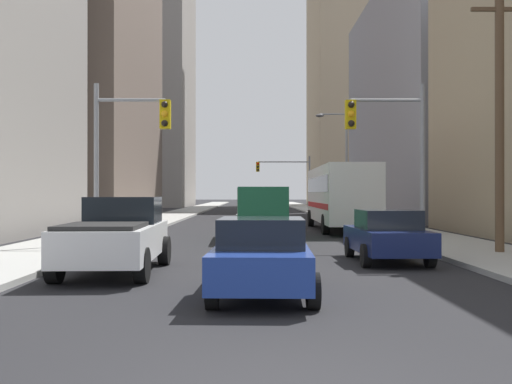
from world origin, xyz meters
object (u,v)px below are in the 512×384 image
sedan_blue (261,257)px  traffic_signal_near_right (390,139)px  city_bus (340,195)px  sedan_silver (255,217)px  cargo_van_green (261,210)px  sedan_navy (387,236)px  traffic_signal_near_left (128,139)px  pickup_truck_white (117,235)px  traffic_signal_far_right (286,174)px

sedan_blue → traffic_signal_near_right: bearing=64.9°
city_bus → sedan_silver: city_bus is taller
cargo_van_green → sedan_navy: 9.38m
sedan_blue → traffic_signal_near_left: (-4.69, 10.35, 3.22)m
sedan_silver → traffic_signal_near_right: (4.86, -9.55, 3.23)m
pickup_truck_white → traffic_signal_near_left: size_ratio=0.91×
cargo_van_green → sedan_silver: size_ratio=1.24×
sedan_navy → traffic_signal_far_right: 47.36m
sedan_silver → traffic_signal_far_right: 33.52m
sedan_navy → traffic_signal_far_right: traffic_signal_far_right is taller
traffic_signal_near_left → traffic_signal_near_right: size_ratio=1.00×
cargo_van_green → traffic_signal_near_right: size_ratio=0.88×
cargo_van_green → traffic_signal_far_right: (3.28, 38.57, 2.85)m
sedan_navy → traffic_signal_far_right: size_ratio=0.71×
traffic_signal_far_right → cargo_van_green: bearing=-94.9°
city_bus → traffic_signal_far_right: (-1.08, 32.26, 2.21)m
pickup_truck_white → traffic_signal_near_left: traffic_signal_near_left is taller
pickup_truck_white → sedan_navy: pickup_truck_white is taller
sedan_navy → traffic_signal_near_right: traffic_signal_near_right is taller
sedan_navy → traffic_signal_near_right: (1.12, 4.53, 3.23)m
sedan_blue → sedan_navy: (3.74, 5.83, 0.00)m
cargo_van_green → sedan_blue: 14.51m
city_bus → traffic_signal_near_left: (-9.26, -10.46, 2.06)m
traffic_signal_far_right → traffic_signal_near_left: bearing=-100.8°
sedan_blue → traffic_signal_near_right: traffic_signal_near_right is taller
pickup_truck_white → cargo_van_green: size_ratio=1.04×
sedan_blue → cargo_van_green: bearing=89.2°
traffic_signal_far_right → sedan_blue: bearing=-93.8°
cargo_van_green → sedan_blue: (-0.21, -14.50, -0.52)m
traffic_signal_near_left → sedan_silver: bearing=63.8°
sedan_navy → traffic_signal_far_right: (-0.24, 47.24, 3.36)m
pickup_truck_white → traffic_signal_near_left: bearing=99.4°
traffic_signal_near_left → traffic_signal_far_right: size_ratio=1.00×
pickup_truck_white → traffic_signal_near_right: bearing=38.8°
pickup_truck_white → traffic_signal_near_left: 7.51m
pickup_truck_white → sedan_blue: size_ratio=1.28×
traffic_signal_near_left → cargo_van_green: bearing=40.3°
sedan_silver → traffic_signal_near_left: 11.12m
sedan_silver → traffic_signal_far_right: traffic_signal_far_right is taller
city_bus → cargo_van_green: city_bus is taller
cargo_van_green → traffic_signal_far_right: traffic_signal_far_right is taller
pickup_truck_white → city_bus: bearing=64.7°
traffic_signal_near_right → cargo_van_green: bearing=138.2°
sedan_silver → traffic_signal_near_left: traffic_signal_near_left is taller
pickup_truck_white → sedan_silver: 16.71m
sedan_navy → traffic_signal_near_left: 10.10m
traffic_signal_far_right → pickup_truck_white: bearing=-98.1°
sedan_blue → traffic_signal_far_right: traffic_signal_far_right is taller
sedan_navy → city_bus: bearing=86.8°
sedan_silver → traffic_signal_near_right: traffic_signal_near_right is taller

